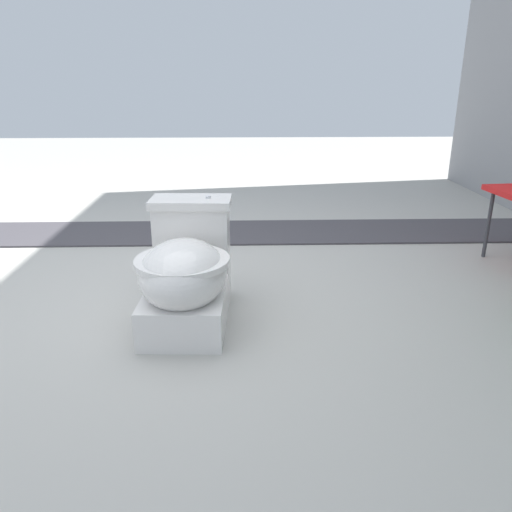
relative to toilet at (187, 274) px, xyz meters
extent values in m
plane|color=#A8A59E|center=(-0.22, -0.28, -0.22)|extent=(14.00, 14.00, 0.00)
cube|color=#423F44|center=(-1.32, 0.22, -0.21)|extent=(0.56, 8.00, 0.01)
cube|color=white|center=(0.00, 0.00, -0.14)|extent=(0.61, 0.37, 0.17)
ellipsoid|color=white|center=(0.10, 0.00, 0.04)|extent=(0.46, 0.38, 0.28)
cylinder|color=white|center=(0.10, 0.00, 0.10)|extent=(0.41, 0.41, 0.03)
cube|color=white|center=(-0.21, 0.01, 0.10)|extent=(0.19, 0.35, 0.30)
cube|color=white|center=(-0.21, 0.01, 0.27)|extent=(0.22, 0.37, 0.04)
cylinder|color=silver|center=(-0.21, 0.09, 0.29)|extent=(0.02, 0.02, 0.01)
cylinder|color=#38383D|center=(-0.79, 1.70, -0.02)|extent=(0.02, 0.02, 0.40)
camera|label=1|loc=(2.01, 0.24, 0.80)|focal=35.00mm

